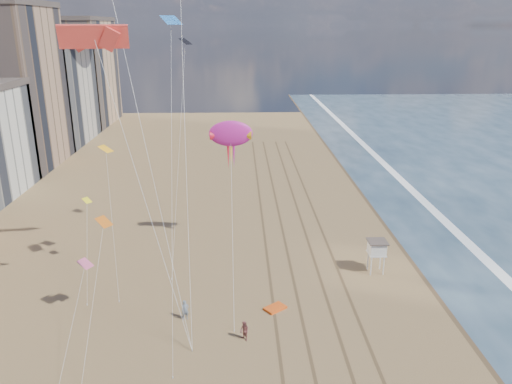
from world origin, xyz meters
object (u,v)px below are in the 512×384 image
Objects in this scene: lifeguard_stand at (377,248)px; kite_flyer_b at (244,331)px; kite_flyer_a at (185,310)px; show_kite at (231,134)px; grounded_kite at (275,308)px.

lifeguard_stand reaches higher than kite_flyer_b.
kite_flyer_b is (5.22, -3.29, -0.06)m from kite_flyer_a.
show_kite is (-15.20, 7.54, 10.65)m from lifeguard_stand.
show_kite is at bearing 144.28° from kite_flyer_b.
show_kite is at bearing 153.61° from lifeguard_stand.
lifeguard_stand is at bearing 90.34° from kite_flyer_b.
grounded_kite is 1.11× the size of kite_flyer_b.
lifeguard_stand is 20.03m from show_kite.
kite_flyer_a is (-4.03, -15.86, -12.49)m from show_kite.
kite_flyer_a reaches higher than grounded_kite.
grounded_kite is 8.26m from kite_flyer_a.
lifeguard_stand is 0.16× the size of show_kite.
show_kite is at bearing 53.53° from kite_flyer_a.
show_kite reaches higher than lifeguard_stand.
grounded_kite is 0.09× the size of show_kite.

